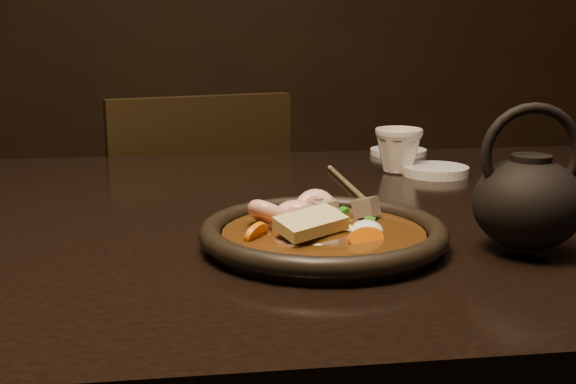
{
  "coord_description": "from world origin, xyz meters",
  "views": [
    {
      "loc": [
        -0.11,
        -0.9,
        0.98
      ],
      "look_at": [
        0.01,
        -0.11,
        0.8
      ],
      "focal_mm": 45.0,
      "sensor_mm": 36.0,
      "label": 1
    }
  ],
  "objects": [
    {
      "name": "saucer_right",
      "position": [
        0.29,
        0.4,
        0.76
      ],
      "size": [
        0.11,
        0.11,
        0.01
      ],
      "primitive_type": "cylinder",
      "color": "white",
      "rests_on": "table"
    },
    {
      "name": "stirfry",
      "position": [
        0.03,
        -0.16,
        0.77
      ],
      "size": [
        0.17,
        0.13,
        0.06
      ],
      "color": "#3E220B",
      "rests_on": "plate"
    },
    {
      "name": "teapot",
      "position": [
        0.25,
        -0.22,
        0.81
      ],
      "size": [
        0.14,
        0.11,
        0.15
      ],
      "rotation": [
        0.0,
        0.0,
        -0.1
      ],
      "color": "black",
      "rests_on": "table"
    },
    {
      "name": "tea_cup",
      "position": [
        0.24,
        0.23,
        0.79
      ],
      "size": [
        0.08,
        0.07,
        0.08
      ],
      "primitive_type": "imported",
      "rotation": [
        0.0,
        0.0,
        0.01
      ],
      "color": "silver",
      "rests_on": "table"
    },
    {
      "name": "plate",
      "position": [
        0.04,
        -0.17,
        0.76
      ],
      "size": [
        0.27,
        0.27,
        0.03
      ],
      "color": "black",
      "rests_on": "table"
    },
    {
      "name": "table",
      "position": [
        0.0,
        0.0,
        0.67
      ],
      "size": [
        1.6,
        0.9,
        0.75
      ],
      "color": "black",
      "rests_on": "floor"
    },
    {
      "name": "soy_dish",
      "position": [
        0.29,
        0.2,
        0.76
      ],
      "size": [
        0.11,
        0.11,
        0.01
      ],
      "primitive_type": "cylinder",
      "color": "white",
      "rests_on": "table"
    },
    {
      "name": "chopsticks",
      "position": [
        0.13,
        0.13,
        0.75
      ],
      "size": [
        0.01,
        0.26,
        0.01
      ],
      "rotation": [
        0.0,
        0.0,
        0.0
      ],
      "color": "#A08B5B",
      "rests_on": "table"
    },
    {
      "name": "chair",
      "position": [
        -0.11,
        0.66,
        0.46
      ],
      "size": [
        0.5,
        0.5,
        0.85
      ],
      "rotation": [
        0.0,
        0.0,
        3.44
      ],
      "color": "black",
      "rests_on": "floor"
    }
  ]
}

